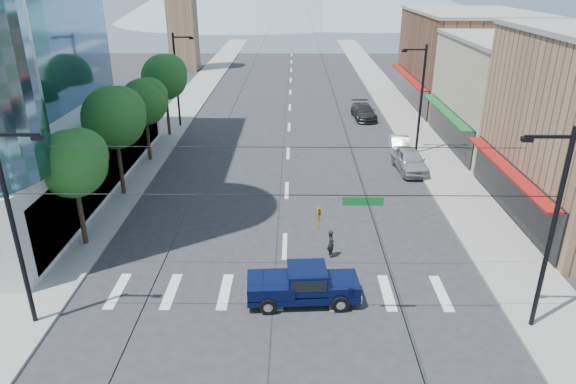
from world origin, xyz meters
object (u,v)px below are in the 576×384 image
pedestrian (331,244)px  parked_car_mid (400,146)px  pickup_truck (302,284)px  parked_car_far (364,112)px  parked_car_near (410,160)px

pedestrian → parked_car_mid: (6.90, 17.12, -0.08)m
pickup_truck → pedestrian: pickup_truck is taller
pickup_truck → parked_car_far: 33.25m
pickup_truck → parked_car_far: pickup_truck is taller
parked_car_near → parked_car_mid: 4.03m
parked_car_near → parked_car_far: 15.40m
parked_car_mid → parked_car_far: bearing=102.2°
parked_car_near → parked_car_mid: (0.00, 4.03, -0.15)m
parked_car_mid → pedestrian: bearing=-108.0°
parked_car_near → parked_car_mid: size_ratio=1.18×
parked_car_far → parked_car_near: bearing=-87.8°
pedestrian → pickup_truck: bearing=142.8°
pickup_truck → parked_car_far: (6.84, 32.53, -0.17)m
pedestrian → parked_car_near: size_ratio=0.31×
parked_car_mid → parked_car_far: size_ratio=0.82×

